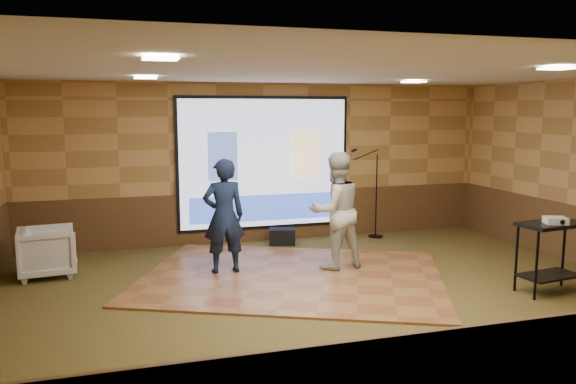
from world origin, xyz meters
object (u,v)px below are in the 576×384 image
object	(u,v)px
player_left	(224,216)
projector_screen	(264,165)
projector	(556,220)
duffel_bag	(282,236)
av_table	(552,243)
mic_stand	(373,213)
banquet_chair	(47,252)
dance_floor	(292,276)
player_right	(336,211)

from	to	relation	value
player_left	projector_screen	bearing A→B (deg)	-121.73
projector	duffel_bag	world-z (taller)	projector
av_table	mic_stand	xyz separation A→B (m)	(-0.88, 3.81, -0.21)
projector_screen	banquet_chair	xyz separation A→B (m)	(-3.72, -1.32, -1.10)
dance_floor	mic_stand	distance (m)	3.17
projector_screen	dance_floor	bearing A→B (deg)	-94.28
player_right	av_table	distance (m)	3.09
dance_floor	player_right	xyz separation A→B (m)	(0.77, 0.22, 0.93)
projector_screen	duffel_bag	size ratio (longest dim) A/B	6.96
player_right	duffel_bag	size ratio (longest dim) A/B	3.83
mic_stand	projector_screen	bearing A→B (deg)	146.70
dance_floor	av_table	bearing A→B (deg)	-27.85
player_left	projector	bearing A→B (deg)	149.50
duffel_bag	projector	bearing A→B (deg)	-54.52
banquet_chair	player_left	bearing A→B (deg)	-111.31
player_right	banquet_chair	bearing A→B (deg)	-20.94
projector_screen	projector	size ratio (longest dim) A/B	12.21
projector_screen	av_table	size ratio (longest dim) A/B	3.35
player_left	banquet_chair	xyz separation A→B (m)	(-2.59, 0.66, -0.53)
av_table	projector	bearing A→B (deg)	-113.40
mic_stand	banquet_chair	size ratio (longest dim) A/B	2.15
av_table	banquet_chair	size ratio (longest dim) A/B	1.20
projector_screen	player_left	size ratio (longest dim) A/B	1.89
duffel_bag	player_left	bearing A→B (deg)	-130.73
projector_screen	mic_stand	bearing A→B (deg)	-8.61
dance_floor	player_left	bearing A→B (deg)	153.68
dance_floor	banquet_chair	xyz separation A→B (m)	(-3.54, 1.13, 0.36)
duffel_bag	player_right	bearing A→B (deg)	-79.49
player_right	projector_screen	bearing A→B (deg)	-84.34
player_left	duffel_bag	size ratio (longest dim) A/B	3.68
mic_stand	av_table	bearing A→B (deg)	-101.71
dance_floor	duffel_bag	xyz separation A→B (m)	(0.42, 2.06, 0.13)
mic_stand	duffel_bag	xyz separation A→B (m)	(-1.89, -0.06, -0.34)
player_right	projector	world-z (taller)	player_right
projector_screen	dance_floor	distance (m)	2.85
dance_floor	banquet_chair	world-z (taller)	banquet_chair
player_left	projector	size ratio (longest dim) A/B	6.45
player_right	projector	distance (m)	3.10
projector_screen	mic_stand	xyz separation A→B (m)	(2.13, -0.32, -0.98)
player_right	player_left	bearing A→B (deg)	-17.44
banquet_chair	projector_screen	bearing A→B (deg)	-77.60
projector_screen	banquet_chair	world-z (taller)	projector_screen
dance_floor	mic_stand	xyz separation A→B (m)	(2.31, 2.12, 0.48)
banquet_chair	duffel_bag	size ratio (longest dim) A/B	1.73
projector_screen	player_left	xyz separation A→B (m)	(-1.13, -1.98, -0.57)
av_table	mic_stand	bearing A→B (deg)	102.98
player_left	player_right	world-z (taller)	player_right
projector_screen	player_right	bearing A→B (deg)	-75.33
av_table	projector_screen	bearing A→B (deg)	126.05
projector_screen	av_table	distance (m)	5.17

